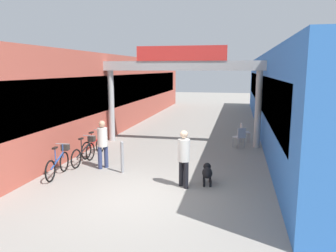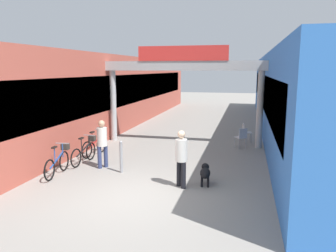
{
  "view_description": "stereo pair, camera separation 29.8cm",
  "coord_description": "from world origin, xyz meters",
  "px_view_note": "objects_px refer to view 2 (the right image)",
  "views": [
    {
      "loc": [
        2.5,
        -7.91,
        3.37
      ],
      "look_at": [
        0.0,
        3.7,
        1.3
      ],
      "focal_mm": 35.0,
      "sensor_mm": 36.0,
      "label": 1
    },
    {
      "loc": [
        2.79,
        -7.84,
        3.37
      ],
      "look_at": [
        0.0,
        3.7,
        1.3
      ],
      "focal_mm": 35.0,
      "sensor_mm": 36.0,
      "label": 2
    }
  ],
  "objects_px": {
    "bicycle_black_second": "(85,151)",
    "cafe_chair_aluminium_farther": "(246,131)",
    "pedestrian_with_dog": "(181,155)",
    "dog_on_leash": "(205,172)",
    "bollard_post_metal": "(121,157)",
    "pedestrian_companion": "(102,141)",
    "cafe_chair_aluminium_nearer": "(242,136)",
    "bicycle_blue_nearest": "(59,161)",
    "bicycle_red_third": "(96,144)"
  },
  "relations": [
    {
      "from": "bicycle_blue_nearest",
      "to": "cafe_chair_aluminium_nearer",
      "type": "xyz_separation_m",
      "value": [
        5.67,
        4.99,
        0.1
      ]
    },
    {
      "from": "pedestrian_companion",
      "to": "dog_on_leash",
      "type": "distance_m",
      "value": 3.78
    },
    {
      "from": "dog_on_leash",
      "to": "bollard_post_metal",
      "type": "xyz_separation_m",
      "value": [
        -2.82,
        0.45,
        0.19
      ]
    },
    {
      "from": "pedestrian_with_dog",
      "to": "bicycle_red_third",
      "type": "bearing_deg",
      "value": 145.36
    },
    {
      "from": "bicycle_blue_nearest",
      "to": "bollard_post_metal",
      "type": "bearing_deg",
      "value": 19.09
    },
    {
      "from": "bicycle_blue_nearest",
      "to": "cafe_chair_aluminium_farther",
      "type": "height_order",
      "value": "bicycle_blue_nearest"
    },
    {
      "from": "dog_on_leash",
      "to": "bicycle_black_second",
      "type": "distance_m",
      "value": 4.69
    },
    {
      "from": "bollard_post_metal",
      "to": "cafe_chair_aluminium_nearer",
      "type": "distance_m",
      "value": 5.75
    },
    {
      "from": "pedestrian_companion",
      "to": "bollard_post_metal",
      "type": "distance_m",
      "value": 0.99
    },
    {
      "from": "pedestrian_companion",
      "to": "bicycle_black_second",
      "type": "height_order",
      "value": "pedestrian_companion"
    },
    {
      "from": "bollard_post_metal",
      "to": "cafe_chair_aluminium_nearer",
      "type": "relative_size",
      "value": 1.2
    },
    {
      "from": "bicycle_black_second",
      "to": "cafe_chair_aluminium_farther",
      "type": "bearing_deg",
      "value": 40.23
    },
    {
      "from": "dog_on_leash",
      "to": "cafe_chair_aluminium_nearer",
      "type": "height_order",
      "value": "cafe_chair_aluminium_nearer"
    },
    {
      "from": "dog_on_leash",
      "to": "bicycle_black_second",
      "type": "relative_size",
      "value": 0.47
    },
    {
      "from": "pedestrian_with_dog",
      "to": "cafe_chair_aluminium_nearer",
      "type": "xyz_separation_m",
      "value": [
        1.59,
        5.2,
        -0.41
      ]
    },
    {
      "from": "cafe_chair_aluminium_nearer",
      "to": "pedestrian_companion",
      "type": "bearing_deg",
      "value": -139.13
    },
    {
      "from": "pedestrian_with_dog",
      "to": "dog_on_leash",
      "type": "height_order",
      "value": "pedestrian_with_dog"
    },
    {
      "from": "cafe_chair_aluminium_farther",
      "to": "pedestrian_companion",
      "type": "bearing_deg",
      "value": -132.53
    },
    {
      "from": "bicycle_black_second",
      "to": "bollard_post_metal",
      "type": "height_order",
      "value": "bollard_post_metal"
    },
    {
      "from": "pedestrian_with_dog",
      "to": "bicycle_blue_nearest",
      "type": "xyz_separation_m",
      "value": [
        -4.08,
        0.21,
        -0.51
      ]
    },
    {
      "from": "pedestrian_companion",
      "to": "bicycle_blue_nearest",
      "type": "distance_m",
      "value": 1.56
    },
    {
      "from": "pedestrian_with_dog",
      "to": "bicycle_blue_nearest",
      "type": "bearing_deg",
      "value": 177.07
    },
    {
      "from": "bicycle_red_third",
      "to": "cafe_chair_aluminium_nearer",
      "type": "distance_m",
      "value": 6.11
    },
    {
      "from": "pedestrian_companion",
      "to": "bicycle_black_second",
      "type": "distance_m",
      "value": 1.1
    },
    {
      "from": "bicycle_red_third",
      "to": "bollard_post_metal",
      "type": "bearing_deg",
      "value": -46.19
    },
    {
      "from": "bicycle_black_second",
      "to": "bicycle_red_third",
      "type": "height_order",
      "value": "same"
    },
    {
      "from": "dog_on_leash",
      "to": "cafe_chair_aluminium_nearer",
      "type": "relative_size",
      "value": 0.89
    },
    {
      "from": "pedestrian_with_dog",
      "to": "pedestrian_companion",
      "type": "relative_size",
      "value": 1.0
    },
    {
      "from": "bicycle_black_second",
      "to": "cafe_chair_aluminium_farther",
      "type": "relative_size",
      "value": 1.9
    },
    {
      "from": "bicycle_black_second",
      "to": "cafe_chair_aluminium_nearer",
      "type": "distance_m",
      "value": 6.53
    },
    {
      "from": "bicycle_blue_nearest",
      "to": "cafe_chair_aluminium_nearer",
      "type": "bearing_deg",
      "value": 41.36
    },
    {
      "from": "bicycle_red_third",
      "to": "cafe_chair_aluminium_nearer",
      "type": "bearing_deg",
      "value": 23.48
    },
    {
      "from": "bicycle_blue_nearest",
      "to": "bicycle_black_second",
      "type": "bearing_deg",
      "value": 82.29
    },
    {
      "from": "dog_on_leash",
      "to": "bicycle_black_second",
      "type": "height_order",
      "value": "bicycle_black_second"
    },
    {
      "from": "pedestrian_with_dog",
      "to": "dog_on_leash",
      "type": "bearing_deg",
      "value": 33.2
    },
    {
      "from": "bicycle_red_third",
      "to": "cafe_chair_aluminium_farther",
      "type": "distance_m",
      "value": 6.82
    },
    {
      "from": "pedestrian_companion",
      "to": "bicycle_black_second",
      "type": "relative_size",
      "value": 0.98
    },
    {
      "from": "pedestrian_with_dog",
      "to": "cafe_chair_aluminium_nearer",
      "type": "distance_m",
      "value": 5.46
    },
    {
      "from": "cafe_chair_aluminium_nearer",
      "to": "bicycle_blue_nearest",
      "type": "bearing_deg",
      "value": -138.64
    },
    {
      "from": "dog_on_leash",
      "to": "bicycle_black_second",
      "type": "bearing_deg",
      "value": 164.88
    },
    {
      "from": "bicycle_red_third",
      "to": "cafe_chair_aluminium_farther",
      "type": "height_order",
      "value": "bicycle_red_third"
    },
    {
      "from": "bollard_post_metal",
      "to": "dog_on_leash",
      "type": "bearing_deg",
      "value": -9.0
    },
    {
      "from": "bicycle_blue_nearest",
      "to": "bollard_post_metal",
      "type": "distance_m",
      "value": 2.01
    },
    {
      "from": "bollard_post_metal",
      "to": "cafe_chair_aluminium_farther",
      "type": "bearing_deg",
      "value": 54.64
    },
    {
      "from": "bicycle_black_second",
      "to": "bollard_post_metal",
      "type": "distance_m",
      "value": 1.87
    },
    {
      "from": "bicycle_black_second",
      "to": "cafe_chair_aluminium_farther",
      "type": "distance_m",
      "value": 7.39
    },
    {
      "from": "dog_on_leash",
      "to": "bicycle_red_third",
      "type": "height_order",
      "value": "bicycle_red_third"
    },
    {
      "from": "pedestrian_companion",
      "to": "dog_on_leash",
      "type": "height_order",
      "value": "pedestrian_companion"
    },
    {
      "from": "pedestrian_with_dog",
      "to": "dog_on_leash",
      "type": "xyz_separation_m",
      "value": [
        0.64,
        0.42,
        -0.59
      ]
    },
    {
      "from": "cafe_chair_aluminium_farther",
      "to": "bicycle_red_third",
      "type": "bearing_deg",
      "value": -147.7
    }
  ]
}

